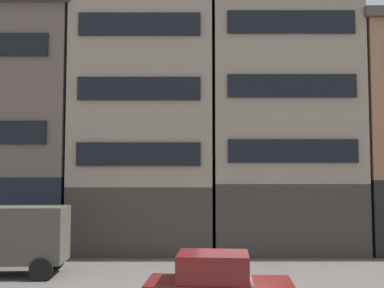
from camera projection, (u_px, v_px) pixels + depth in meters
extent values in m
cube|color=#38332D|center=(146.00, 218.00, 24.08)|extent=(6.91, 5.32, 3.27)
cube|color=gray|center=(147.00, 69.00, 24.62)|extent=(6.91, 5.32, 12.41)
cube|color=black|center=(140.00, 154.00, 21.58)|extent=(5.81, 0.12, 1.10)
cube|color=black|center=(141.00, 89.00, 21.80)|extent=(5.81, 0.12, 1.10)
cube|color=black|center=(141.00, 24.00, 22.02)|extent=(5.81, 0.12, 1.10)
cube|color=#38332D|center=(284.00, 216.00, 24.05)|extent=(7.24, 5.32, 3.43)
cube|color=gray|center=(283.00, 96.00, 24.50)|extent=(7.24, 5.32, 9.24)
cube|color=#47423D|center=(282.00, 6.00, 24.83)|extent=(7.74, 5.82, 0.50)
cube|color=black|center=(295.00, 151.00, 21.57)|extent=(6.08, 0.12, 1.10)
cube|color=black|center=(294.00, 86.00, 21.78)|extent=(6.08, 0.12, 1.10)
cube|color=black|center=(293.00, 22.00, 22.00)|extent=(6.08, 0.12, 1.10)
cube|color=#4C473D|center=(31.00, 234.00, 17.72)|extent=(2.91, 2.07, 2.10)
cylinder|color=black|center=(43.00, 269.00, 16.74)|extent=(0.85, 0.27, 0.84)
cylinder|color=black|center=(56.00, 260.00, 18.63)|extent=(0.85, 0.27, 0.84)
cube|color=maroon|center=(215.00, 267.00, 11.81)|extent=(1.91, 1.57, 0.70)
cube|color=silver|center=(248.00, 272.00, 11.73)|extent=(0.43, 1.33, 0.56)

